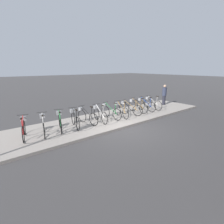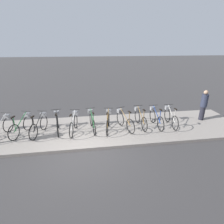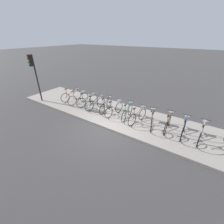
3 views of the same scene
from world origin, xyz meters
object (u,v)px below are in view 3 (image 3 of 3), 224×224
parked_bicycle_9 (168,122)px  parked_bicycle_11 (202,132)px  parked_bicycle_10 (184,127)px  parked_bicycle_3 (96,102)px  parked_bicycle_7 (138,115)px  parked_bicycle_4 (106,104)px  traffic_light (33,69)px  parked_bicycle_5 (115,108)px  parked_bicycle_8 (152,119)px  parked_bicycle_0 (72,95)px  parked_bicycle_2 (89,100)px  parked_bicycle_6 (128,111)px  parked_bicycle_1 (79,97)px

parked_bicycle_9 → parked_bicycle_11: 1.56m
parked_bicycle_9 → parked_bicycle_10: size_ratio=1.00×
parked_bicycle_3 → parked_bicycle_7: size_ratio=0.99×
parked_bicycle_4 → traffic_light: traffic_light is taller
parked_bicycle_7 → parked_bicycle_5: bearing=179.4°
parked_bicycle_3 → parked_bicycle_10: size_ratio=0.98×
parked_bicycle_8 → parked_bicycle_9: (0.83, 0.13, 0.00)m
parked_bicycle_4 → parked_bicycle_8: size_ratio=1.04×
parked_bicycle_0 → parked_bicycle_11: same height
parked_bicycle_2 → parked_bicycle_3: (0.76, -0.08, 0.00)m
parked_bicycle_7 → parked_bicycle_4: bearing=175.9°
parked_bicycle_11 → parked_bicycle_9: bearing=177.4°
traffic_light → parked_bicycle_3: bearing=17.0°
parked_bicycle_6 → parked_bicycle_3: bearing=-178.7°
parked_bicycle_11 → parked_bicycle_10: bearing=179.2°
parked_bicycle_4 → parked_bicycle_0: bearing=-179.9°
parked_bicycle_2 → parked_bicycle_4: size_ratio=0.96×
parked_bicycle_0 → parked_bicycle_5: (3.94, -0.14, 0.00)m
parked_bicycle_0 → parked_bicycle_11: (8.71, -0.08, 0.00)m
parked_bicycle_3 → parked_bicycle_8: bearing=-0.7°
parked_bicycle_7 → traffic_light: (-7.52, -1.28, 1.96)m
parked_bicycle_4 → traffic_light: bearing=-164.4°
parked_bicycle_1 → parked_bicycle_4: 2.36m
parked_bicycle_9 → traffic_light: bearing=-171.1°
parked_bicycle_8 → traffic_light: (-8.31, -1.30, 1.96)m
parked_bicycle_2 → parked_bicycle_11: bearing=-0.5°
parked_bicycle_2 → parked_bicycle_11: 7.06m
parked_bicycle_0 → parked_bicycle_6: size_ratio=0.97×
parked_bicycle_6 → parked_bicycle_9: size_ratio=1.00×
parked_bicycle_11 → traffic_light: 10.96m
parked_bicycle_2 → parked_bicycle_6: bearing=-0.4°
parked_bicycle_1 → parked_bicycle_11: size_ratio=0.97×
parked_bicycle_0 → parked_bicycle_9: size_ratio=0.97×
parked_bicycle_8 → traffic_light: bearing=-171.1°
parked_bicycle_1 → parked_bicycle_2: size_ratio=1.02×
parked_bicycle_1 → parked_bicycle_4: same height
parked_bicycle_0 → parked_bicycle_5: size_ratio=0.98×
parked_bicycle_6 → parked_bicycle_11: (3.92, -0.04, 0.00)m
parked_bicycle_4 → parked_bicycle_8: same height
parked_bicycle_5 → parked_bicycle_7: 1.59m
parked_bicycle_3 → parked_bicycle_6: 2.37m
parked_bicycle_10 → traffic_light: 10.21m
parked_bicycle_1 → parked_bicycle_8: same height
parked_bicycle_0 → parked_bicycle_2: (1.65, -0.02, 0.00)m
parked_bicycle_0 → parked_bicycle_10: 7.94m
parked_bicycle_2 → parked_bicycle_7: bearing=-2.1°
parked_bicycle_5 → parked_bicycle_2: bearing=176.8°
parked_bicycle_11 → parked_bicycle_8: bearing=-178.5°
parked_bicycle_5 → parked_bicycle_10: size_ratio=0.99×
parked_bicycle_6 → parked_bicycle_8: bearing=-3.7°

